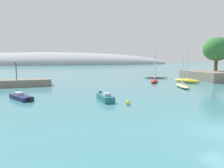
{
  "coord_description": "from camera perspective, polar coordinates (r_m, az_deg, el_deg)",
  "views": [
    {
      "loc": [
        -12.68,
        -12.9,
        5.96
      ],
      "look_at": [
        -2.97,
        21.86,
        1.46
      ],
      "focal_mm": 32.11,
      "sensor_mm": 36.0,
      "label": 1
    }
  ],
  "objects": [
    {
      "name": "tree_clump_shore",
      "position": [
        65.87,
        27.69,
        8.8
      ],
      "size": [
        7.59,
        7.59,
        9.77
      ],
      "color": "brown",
      "rests_on": "shore_outcrop"
    },
    {
      "name": "shore_outcrop",
      "position": [
        64.69,
        27.18,
        2.15
      ],
      "size": [
        13.51,
        14.06,
        2.5
      ],
      "primitive_type": "cube",
      "color": "gray",
      "rests_on": "ground"
    },
    {
      "name": "sailboat_yellow_mid_mooring",
      "position": [
        53.97,
        20.53,
        0.96
      ],
      "size": [
        5.1,
        6.77,
        8.79
      ],
      "rotation": [
        0.0,
        0.0,
        5.24
      ],
      "color": "yellow",
      "rests_on": "water"
    },
    {
      "name": "distant_ridge",
      "position": [
        233.69,
        -15.42,
        5.39
      ],
      "size": [
        270.31,
        76.37,
        26.91
      ],
      "primitive_type": "ellipsoid",
      "color": "#999EA8",
      "rests_on": "ground"
    },
    {
      "name": "motorboat_navy_alongside_breakwater",
      "position": [
        32.68,
        -24.45,
        -3.43
      ],
      "size": [
        3.96,
        5.24,
        1.01
      ],
      "rotation": [
        0.0,
        0.0,
        2.11
      ],
      "color": "navy",
      "rests_on": "water"
    },
    {
      "name": "water",
      "position": [
        19.05,
        27.98,
        -11.99
      ],
      "size": [
        600.0,
        600.0,
        0.0
      ],
      "primitive_type": "plane",
      "color": "teal",
      "rests_on": "ground"
    },
    {
      "name": "sailboat_sand_outer_mooring",
      "position": [
        44.75,
        19.37,
        -0.41
      ],
      "size": [
        3.96,
        7.38,
        7.96
      ],
      "rotation": [
        0.0,
        0.0,
        1.25
      ],
      "color": "#C6B284",
      "rests_on": "water"
    },
    {
      "name": "mooring_buoy_yellow",
      "position": [
        26.35,
        4.57,
        -5.33
      ],
      "size": [
        0.6,
        0.6,
        0.6
      ],
      "primitive_type": "sphere",
      "color": "yellow",
      "rests_on": "water"
    },
    {
      "name": "harbor_lamp_post",
      "position": [
        48.06,
        -25.65,
        4.18
      ],
      "size": [
        0.36,
        0.36,
        4.17
      ],
      "color": "black",
      "rests_on": "breakwater_rocks"
    },
    {
      "name": "sailboat_red_end_of_line",
      "position": [
        52.44,
        11.95,
        0.99
      ],
      "size": [
        4.43,
        5.66,
        9.85
      ],
      "rotation": [
        0.0,
        0.0,
        1.02
      ],
      "color": "red",
      "rests_on": "water"
    },
    {
      "name": "motorboat_teal_foreground",
      "position": [
        28.74,
        -1.94,
        -3.91
      ],
      "size": [
        1.76,
        4.78,
        1.26
      ],
      "rotation": [
        0.0,
        0.0,
        4.79
      ],
      "color": "#1E6B70",
      "rests_on": "water"
    },
    {
      "name": "sailboat_grey_near_shore",
      "position": [
        64.49,
        12.29,
        2.04
      ],
      "size": [
        7.78,
        5.4,
        7.55
      ],
      "rotation": [
        0.0,
        0.0,
        5.83
      ],
      "color": "gray",
      "rests_on": "water"
    }
  ]
}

